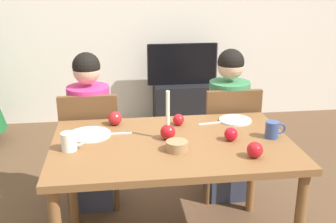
% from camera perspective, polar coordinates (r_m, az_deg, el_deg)
% --- Properties ---
extents(back_wall, '(6.40, 0.10, 2.60)m').
position_cam_1_polar(back_wall, '(4.83, -3.85, 14.00)').
color(back_wall, silver).
rests_on(back_wall, ground).
extents(dining_table, '(1.40, 0.90, 0.75)m').
position_cam_1_polar(dining_table, '(2.45, 0.62, -6.00)').
color(dining_table, brown).
rests_on(dining_table, ground).
extents(chair_left, '(0.40, 0.40, 0.90)m').
position_cam_1_polar(chair_left, '(3.05, -10.58, -4.35)').
color(chair_left, brown).
rests_on(chair_left, ground).
extents(chair_right, '(0.40, 0.40, 0.90)m').
position_cam_1_polar(chair_right, '(3.16, 8.34, -3.42)').
color(chair_right, brown).
rests_on(chair_right, ground).
extents(person_left_child, '(0.30, 0.30, 1.17)m').
position_cam_1_polar(person_left_child, '(3.06, -10.62, -3.12)').
color(person_left_child, '#33384C').
rests_on(person_left_child, ground).
extents(person_right_child, '(0.30, 0.30, 1.17)m').
position_cam_1_polar(person_right_child, '(3.17, 8.23, -2.23)').
color(person_right_child, '#33384C').
rests_on(person_right_child, ground).
extents(tv_stand, '(0.64, 0.40, 0.48)m').
position_cam_1_polar(tv_stand, '(4.79, 1.93, 1.05)').
color(tv_stand, black).
rests_on(tv_stand, ground).
extents(tv, '(0.79, 0.05, 0.46)m').
position_cam_1_polar(tv, '(4.67, 1.99, 6.56)').
color(tv, black).
rests_on(tv, tv_stand).
extents(candle_centerpiece, '(0.09, 0.09, 0.30)m').
position_cam_1_polar(candle_centerpiece, '(2.43, -0.03, -2.44)').
color(candle_centerpiece, red).
rests_on(candle_centerpiece, dining_table).
extents(plate_left, '(0.26, 0.26, 0.01)m').
position_cam_1_polar(plate_left, '(2.55, -10.77, -3.13)').
color(plate_left, silver).
rests_on(plate_left, dining_table).
extents(plate_right, '(0.21, 0.21, 0.01)m').
position_cam_1_polar(plate_right, '(2.78, 9.25, -1.19)').
color(plate_right, silver).
rests_on(plate_right, dining_table).
extents(mug_left, '(0.13, 0.09, 0.10)m').
position_cam_1_polar(mug_left, '(2.35, -13.42, -4.04)').
color(mug_left, white).
rests_on(mug_left, dining_table).
extents(mug_right, '(0.13, 0.08, 0.10)m').
position_cam_1_polar(mug_right, '(2.54, 14.23, -2.44)').
color(mug_right, '#33477F').
rests_on(mug_right, dining_table).
extents(fork_left, '(0.18, 0.02, 0.01)m').
position_cam_1_polar(fork_left, '(2.55, -7.01, -3.04)').
color(fork_left, silver).
rests_on(fork_left, dining_table).
extents(fork_right, '(0.18, 0.04, 0.01)m').
position_cam_1_polar(fork_right, '(2.71, 6.02, -1.62)').
color(fork_right, silver).
rests_on(fork_right, dining_table).
extents(bowl_walnuts, '(0.12, 0.12, 0.06)m').
position_cam_1_polar(bowl_walnuts, '(2.29, 1.24, -4.78)').
color(bowl_walnuts, '#99754C').
rests_on(bowl_walnuts, dining_table).
extents(apple_near_candle, '(0.09, 0.09, 0.09)m').
position_cam_1_polar(apple_near_candle, '(2.25, 11.91, -5.19)').
color(apple_near_candle, '#B2151B').
rests_on(apple_near_candle, dining_table).
extents(apple_by_left_plate, '(0.09, 0.09, 0.09)m').
position_cam_1_polar(apple_by_left_plate, '(2.69, -7.32, -0.94)').
color(apple_by_left_plate, '#AB1D20').
rests_on(apple_by_left_plate, dining_table).
extents(apple_by_right_mug, '(0.08, 0.08, 0.08)m').
position_cam_1_polar(apple_by_right_mug, '(2.45, 8.67, -3.11)').
color(apple_by_right_mug, red).
rests_on(apple_by_right_mug, dining_table).
extents(apple_far_edge, '(0.07, 0.07, 0.07)m').
position_cam_1_polar(apple_far_edge, '(2.67, 1.45, -1.13)').
color(apple_far_edge, red).
rests_on(apple_far_edge, dining_table).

